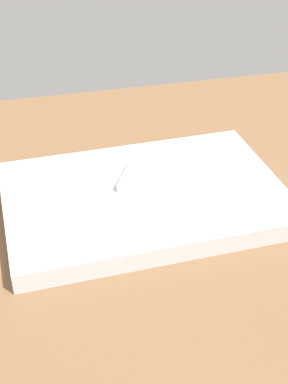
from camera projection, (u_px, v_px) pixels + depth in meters
desk_surface at (192, 238)px, 63.00cm from camera, size 120.00×80.00×3.00cm
laptop_closed at (144, 198)px, 64.98cm from camera, size 33.22×22.71×2.33cm
cell_phone_on_laptop at (164, 181)px, 64.79cm from camera, size 11.49×9.93×1.21cm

